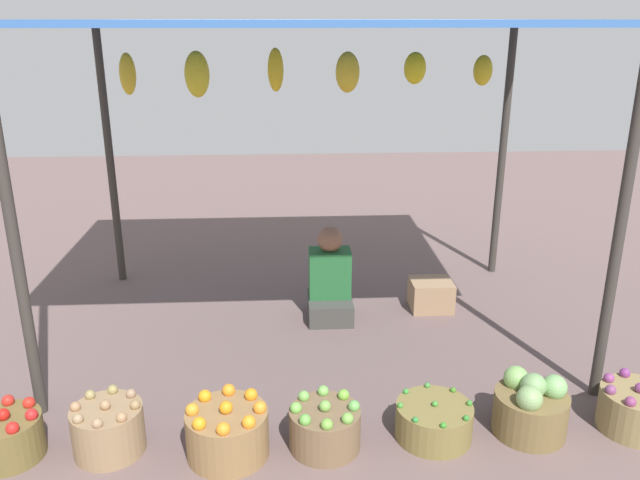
% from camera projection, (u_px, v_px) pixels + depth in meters
% --- Properties ---
extents(ground_plane, '(14.00, 14.00, 0.00)m').
position_uv_depth(ground_plane, '(316.00, 326.00, 5.20)').
color(ground_plane, '#685451').
extents(market_stall_structure, '(3.90, 2.50, 2.36)m').
position_uv_depth(market_stall_structure, '(315.00, 43.00, 4.48)').
color(market_stall_structure, '#38332D').
rests_on(market_stall_structure, ground).
extents(vendor_person, '(0.36, 0.44, 0.78)m').
position_uv_depth(vendor_person, '(330.00, 283.00, 5.27)').
color(vendor_person, '#3F3E3B').
rests_on(vendor_person, ground).
extents(basket_red_tomatoes, '(0.39, 0.39, 0.31)m').
position_uv_depth(basket_red_tomatoes, '(7.00, 436.00, 3.60)').
color(basket_red_tomatoes, brown).
rests_on(basket_red_tomatoes, ground).
extents(basket_potatoes, '(0.40, 0.40, 0.33)m').
position_uv_depth(basket_potatoes, '(108.00, 429.00, 3.65)').
color(basket_potatoes, '#957754').
rests_on(basket_potatoes, ground).
extents(basket_oranges, '(0.47, 0.47, 0.35)m').
position_uv_depth(basket_oranges, '(227.00, 432.00, 3.62)').
color(basket_oranges, olive).
rests_on(basket_oranges, ground).
extents(basket_green_apples, '(0.41, 0.41, 0.31)m').
position_uv_depth(basket_green_apples, '(325.00, 427.00, 3.69)').
color(basket_green_apples, brown).
rests_on(basket_green_apples, ground).
extents(basket_green_chilies, '(0.46, 0.46, 0.24)m').
position_uv_depth(basket_green_chilies, '(434.00, 421.00, 3.79)').
color(basket_green_chilies, olive).
rests_on(basket_green_chilies, ground).
extents(basket_cabbages, '(0.44, 0.44, 0.39)m').
position_uv_depth(basket_cabbages, '(531.00, 408.00, 3.81)').
color(basket_cabbages, brown).
rests_on(basket_cabbages, ground).
extents(basket_purple_onions, '(0.44, 0.44, 0.31)m').
position_uv_depth(basket_purple_onions, '(636.00, 409.00, 3.85)').
color(basket_purple_onions, olive).
rests_on(basket_purple_onions, ground).
extents(wooden_crate_near_vendor, '(0.35, 0.31, 0.25)m').
position_uv_depth(wooden_crate_near_vendor, '(431.00, 295.00, 5.47)').
color(wooden_crate_near_vendor, '#9C7958').
rests_on(wooden_crate_near_vendor, ground).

